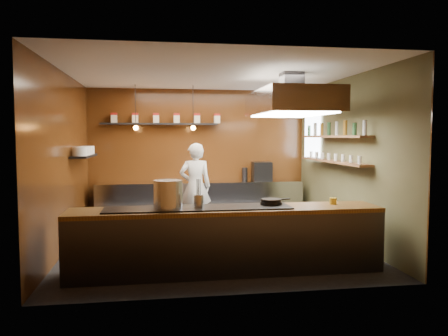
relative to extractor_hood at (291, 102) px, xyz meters
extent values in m
plane|color=black|center=(-1.30, 0.40, -2.51)|extent=(5.00, 5.00, 0.00)
plane|color=#3A1E0A|center=(-1.30, 2.90, -1.01)|extent=(5.00, 0.00, 5.00)
plane|color=#3A1E0A|center=(-3.80, 0.40, -1.01)|extent=(0.00, 5.00, 5.00)
plane|color=#4A492A|center=(1.20, 0.40, -1.01)|extent=(0.00, 5.00, 5.00)
plane|color=silver|center=(-1.30, 0.40, 0.49)|extent=(5.00, 5.00, 0.00)
plane|color=white|center=(1.15, 2.10, -0.61)|extent=(0.00, 1.00, 1.00)
cube|color=silver|center=(-1.30, 2.57, -2.06)|extent=(4.60, 0.65, 0.90)
cube|color=#38383D|center=(-1.30, -1.20, -2.08)|extent=(4.40, 0.70, 0.86)
cube|color=brown|center=(-1.30, -1.20, -1.62)|extent=(4.40, 0.72, 0.06)
cube|color=black|center=(-1.70, -1.20, -1.58)|extent=(2.60, 0.55, 0.02)
cube|color=black|center=(-2.20, 2.76, -0.31)|extent=(2.60, 0.26, 0.04)
cube|color=black|center=(-3.64, 1.40, -0.96)|extent=(0.30, 1.40, 0.04)
cube|color=brown|center=(1.04, 0.70, -0.59)|extent=(0.26, 2.80, 0.04)
cube|color=brown|center=(1.04, 0.70, -1.06)|extent=(0.26, 2.80, 0.04)
cube|color=#38383D|center=(0.00, 0.00, 0.34)|extent=(0.35, 0.35, 0.30)
cube|color=silver|center=(0.00, 0.00, -0.01)|extent=(1.20, 2.00, 0.40)
cube|color=white|center=(0.00, 0.00, -0.22)|extent=(1.00, 1.80, 0.02)
cylinder|color=black|center=(-2.70, 2.10, 0.04)|extent=(0.01, 0.01, 0.90)
sphere|color=orange|center=(-2.70, 2.10, -0.41)|extent=(0.10, 0.10, 0.10)
cylinder|color=black|center=(-1.50, 2.10, 0.04)|extent=(0.01, 0.01, 0.90)
sphere|color=orange|center=(-1.50, 2.10, -0.41)|extent=(0.10, 0.10, 0.10)
cube|color=beige|center=(-3.20, 2.76, -0.20)|extent=(0.13, 0.13, 0.17)
cube|color=maroon|center=(-3.20, 2.76, -0.09)|extent=(0.13, 0.13, 0.05)
cube|color=beige|center=(-2.74, 2.76, -0.20)|extent=(0.13, 0.13, 0.17)
cube|color=maroon|center=(-2.74, 2.76, -0.09)|extent=(0.13, 0.13, 0.05)
cube|color=beige|center=(-2.28, 2.76, -0.20)|extent=(0.13, 0.13, 0.17)
cube|color=maroon|center=(-2.28, 2.76, -0.09)|extent=(0.13, 0.13, 0.05)
cube|color=beige|center=(-1.82, 2.76, -0.20)|extent=(0.13, 0.13, 0.17)
cube|color=maroon|center=(-1.82, 2.76, -0.09)|extent=(0.14, 0.13, 0.05)
cube|color=beige|center=(-1.36, 2.76, -0.20)|extent=(0.13, 0.13, 0.17)
cube|color=maroon|center=(-1.36, 2.76, -0.09)|extent=(0.14, 0.13, 0.05)
cube|color=beige|center=(-0.90, 2.76, -0.20)|extent=(0.13, 0.13, 0.17)
cube|color=maroon|center=(-0.90, 2.76, -0.09)|extent=(0.14, 0.13, 0.05)
cylinder|color=white|center=(-3.64, 0.95, -0.86)|extent=(0.26, 0.26, 0.16)
cylinder|color=white|center=(-3.64, 1.25, -0.86)|extent=(0.26, 0.26, 0.16)
cylinder|color=white|center=(-3.64, 1.55, -0.86)|extent=(0.26, 0.26, 0.16)
cylinder|color=white|center=(-3.64, 1.85, -0.86)|extent=(0.26, 0.26, 0.16)
cylinder|color=silver|center=(1.04, -0.60, -0.45)|extent=(0.06, 0.06, 0.24)
cylinder|color=#2D5933|center=(1.04, -0.23, -0.45)|extent=(0.06, 0.06, 0.24)
cylinder|color=#8C601E|center=(1.04, 0.14, -0.45)|extent=(0.06, 0.06, 0.24)
cylinder|color=silver|center=(1.04, 0.51, -0.45)|extent=(0.06, 0.06, 0.24)
cylinder|color=#2D5933|center=(1.04, 0.89, -0.45)|extent=(0.06, 0.06, 0.24)
cylinder|color=#8C601E|center=(1.04, 1.26, -0.45)|extent=(0.06, 0.06, 0.24)
cylinder|color=silver|center=(1.04, 1.63, -0.45)|extent=(0.06, 0.06, 0.24)
cylinder|color=#2D5933|center=(1.04, 2.00, -0.45)|extent=(0.06, 0.06, 0.24)
cylinder|color=silver|center=(1.04, -0.45, -0.97)|extent=(0.07, 0.07, 0.13)
cylinder|color=silver|center=(1.04, -0.12, -0.97)|extent=(0.07, 0.07, 0.13)
cylinder|color=silver|center=(1.04, 0.21, -0.97)|extent=(0.07, 0.07, 0.13)
cylinder|color=silver|center=(1.04, 0.54, -0.97)|extent=(0.07, 0.07, 0.13)
cylinder|color=silver|center=(1.04, 0.86, -0.97)|extent=(0.07, 0.07, 0.13)
cylinder|color=silver|center=(1.04, 1.19, -0.97)|extent=(0.07, 0.07, 0.13)
cylinder|color=silver|center=(1.04, 1.52, -0.97)|extent=(0.07, 0.07, 0.13)
cylinder|color=silver|center=(1.04, 1.85, -0.97)|extent=(0.07, 0.07, 0.13)
cylinder|color=silver|center=(-2.12, -1.21, -1.37)|extent=(0.51, 0.51, 0.39)
cylinder|color=silver|center=(-2.17, -1.21, -1.43)|extent=(0.38, 0.38, 0.28)
cylinder|color=#B9BBC0|center=(-1.70, -1.21, -1.48)|extent=(0.16, 0.16, 0.17)
cylinder|color=black|center=(-0.63, -1.10, -1.55)|extent=(0.32, 0.32, 0.04)
cylinder|color=black|center=(-0.63, -1.10, -1.51)|extent=(0.30, 0.30, 0.04)
cylinder|color=black|center=(-0.41, -1.03, -1.51)|extent=(0.18, 0.08, 0.02)
cylinder|color=gold|center=(0.31, -1.11, -1.54)|extent=(0.12, 0.12, 0.09)
cube|color=black|center=(0.13, 2.61, -1.39)|extent=(0.45, 0.43, 0.43)
imported|color=silver|center=(-1.49, 1.71, -1.61)|extent=(0.66, 0.44, 1.78)
camera|label=1|loc=(-2.25, -7.20, -0.57)|focal=35.00mm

